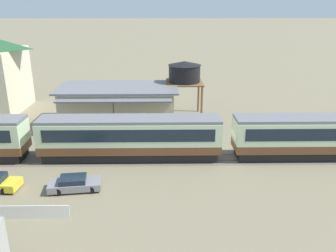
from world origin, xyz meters
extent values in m
plane|color=#7A7056|center=(0.00, 0.00, 0.00)|extent=(600.00, 600.00, 0.00)
cube|color=brown|center=(8.34, -0.64, 1.30)|extent=(17.20, 2.98, 0.80)
cube|color=beige|center=(8.34, -0.64, 2.77)|extent=(17.20, 2.98, 2.14)
cube|color=#192330|center=(8.34, -0.64, 2.88)|extent=(15.82, 3.02, 1.20)
cube|color=slate|center=(8.34, -0.64, 3.99)|extent=(17.20, 2.81, 0.30)
cube|color=black|center=(8.34, -0.64, 0.46)|extent=(16.51, 2.57, 0.88)
cylinder|color=black|center=(2.67, -1.36, 0.45)|extent=(0.90, 0.18, 0.90)
cylinder|color=black|center=(2.67, 0.07, 0.45)|extent=(0.90, 0.18, 0.90)
cube|color=brown|center=(-10.25, -0.64, 1.30)|extent=(17.20, 2.98, 0.80)
cube|color=beige|center=(-10.25, -0.64, 2.77)|extent=(17.20, 2.98, 2.14)
cube|color=#192330|center=(-10.25, -0.64, 2.88)|extent=(15.82, 3.02, 1.20)
cube|color=slate|center=(-10.25, -0.64, 3.99)|extent=(17.20, 2.81, 0.30)
cube|color=black|center=(-10.25, -0.64, 0.46)|extent=(16.51, 2.57, 0.88)
cylinder|color=black|center=(-4.57, -1.36, 0.45)|extent=(0.90, 0.18, 0.90)
cylinder|color=black|center=(-4.57, 0.07, 0.45)|extent=(0.90, 0.18, 0.90)
cylinder|color=black|center=(-15.92, -1.36, 0.45)|extent=(0.90, 0.18, 0.90)
cylinder|color=black|center=(-15.92, 0.07, 0.45)|extent=(0.90, 0.18, 0.90)
cylinder|color=black|center=(-23.16, 0.07, 0.45)|extent=(0.90, 0.18, 0.90)
cube|color=#665B51|center=(-12.65, -0.64, 0.01)|extent=(139.13, 3.60, 0.01)
cube|color=#4C4238|center=(-12.65, -1.36, 0.02)|extent=(139.13, 0.12, 0.04)
cube|color=#4C4238|center=(-12.65, 0.07, 0.02)|extent=(139.13, 0.12, 0.04)
cube|color=beige|center=(-12.56, 10.19, 2.21)|extent=(13.47, 6.87, 4.43)
cube|color=slate|center=(-12.56, 10.19, 4.53)|extent=(14.55, 7.42, 0.20)
cube|color=slate|center=(-12.56, 5.95, 4.03)|extent=(12.93, 1.60, 0.16)
cylinder|color=brown|center=(-12.56, 5.35, 1.97)|extent=(0.14, 0.14, 3.95)
cylinder|color=brown|center=(-2.21, 14.83, 2.24)|extent=(0.28, 0.28, 4.47)
cylinder|color=brown|center=(-6.40, 14.83, 2.24)|extent=(0.28, 0.28, 4.47)
cylinder|color=brown|center=(-2.21, 10.64, 2.24)|extent=(0.28, 0.28, 4.47)
cylinder|color=brown|center=(-6.40, 10.64, 2.24)|extent=(0.28, 0.28, 4.47)
cube|color=brown|center=(-4.30, 12.74, 4.55)|extent=(4.69, 4.69, 0.16)
cylinder|color=black|center=(-4.30, 12.74, 5.71)|extent=(4.03, 4.03, 2.16)
cone|color=black|center=(-4.30, 12.74, 7.04)|extent=(4.23, 4.23, 0.50)
cube|color=gray|center=(-14.26, -6.69, 0.45)|extent=(4.32, 2.30, 0.55)
cube|color=#192330|center=(-14.39, -6.70, 0.93)|extent=(2.24, 1.80, 0.41)
cylinder|color=black|center=(-12.89, -7.35, 0.31)|extent=(0.62, 0.20, 0.62)
cylinder|color=black|center=(-13.08, -5.73, 0.31)|extent=(0.62, 0.20, 0.62)
cylinder|color=black|center=(-15.44, -7.65, 0.31)|extent=(0.62, 0.20, 0.62)
cylinder|color=black|center=(-15.63, -6.03, 0.31)|extent=(0.62, 0.20, 0.62)
cylinder|color=black|center=(-19.64, -7.43, 0.31)|extent=(0.62, 0.20, 0.62)
cylinder|color=black|center=(-19.51, -5.87, 0.31)|extent=(0.62, 0.20, 0.62)
camera|label=1|loc=(-7.13, -32.33, 14.48)|focal=38.00mm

